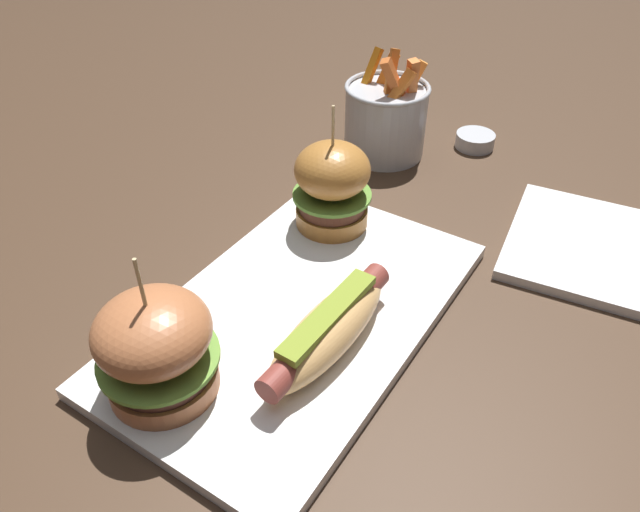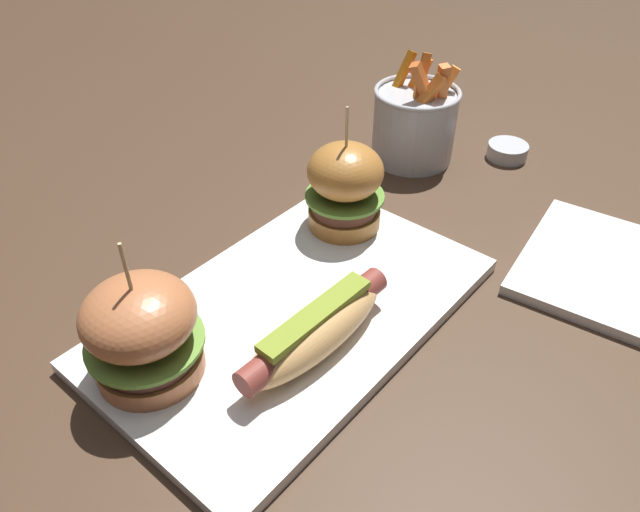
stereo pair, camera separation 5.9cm
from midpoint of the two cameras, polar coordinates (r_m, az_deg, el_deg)
name	(u,v)px [view 1 (the left image)]	position (r m, az deg, el deg)	size (l,w,h in m)	color
ground_plane	(299,319)	(0.60, -4.83, -6.06)	(3.00, 3.00, 0.00)	#422D1E
platter_main	(299,314)	(0.60, -4.87, -5.58)	(0.39, 0.24, 0.01)	white
hot_dog	(328,329)	(0.54, -2.39, -7.07)	(0.18, 0.05, 0.05)	#E2AA65
slider_left	(156,347)	(0.52, -18.46, -8.29)	(0.10, 0.10, 0.14)	#B2683E
slider_right	(332,185)	(0.67, -1.36, 6.63)	(0.09, 0.09, 0.15)	#B07131
fries_bucket	(386,118)	(0.85, 4.23, 12.81)	(0.12, 0.12, 0.15)	#B7BABF
sauce_ramekin	(475,140)	(0.90, 12.62, 10.59)	(0.06, 0.06, 0.02)	#B7BABF
side_plate	(597,249)	(0.73, 22.64, 0.53)	(0.19, 0.19, 0.01)	white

